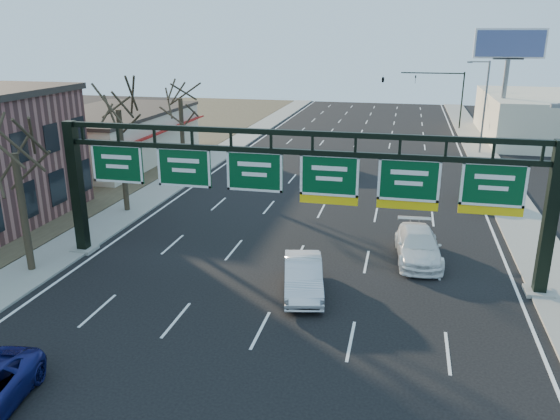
# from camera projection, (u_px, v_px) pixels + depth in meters

# --- Properties ---
(ground) EXTENTS (160.00, 160.00, 0.00)m
(ground) POSITION_uv_depth(u_px,v_px,m) (247.00, 357.00, 20.31)
(ground) COLOR black
(ground) RESTS_ON ground
(sidewalk_left) EXTENTS (3.00, 120.00, 0.12)m
(sidewalk_left) POSITION_uv_depth(u_px,v_px,m) (159.00, 191.00, 41.57)
(sidewalk_left) COLOR gray
(sidewalk_left) RESTS_ON ground
(sidewalk_right) EXTENTS (3.00, 120.00, 0.12)m
(sidewalk_right) POSITION_uv_depth(u_px,v_px,m) (517.00, 215.00, 36.10)
(sidewalk_right) COLOR gray
(sidewalk_right) RESTS_ON ground
(dirt_strip_left) EXTENTS (21.00, 120.00, 0.06)m
(dirt_strip_left) POSITION_uv_depth(u_px,v_px,m) (20.00, 182.00, 44.18)
(dirt_strip_left) COLOR #473D2B
(dirt_strip_left) RESTS_ON ground
(lane_markings) EXTENTS (21.60, 120.00, 0.01)m
(lane_markings) POSITION_uv_depth(u_px,v_px,m) (325.00, 202.00, 38.85)
(lane_markings) COLOR white
(lane_markings) RESTS_ON ground
(sign_gantry) EXTENTS (24.60, 1.20, 7.20)m
(sign_gantry) POSITION_uv_depth(u_px,v_px,m) (295.00, 183.00, 26.26)
(sign_gantry) COLOR black
(sign_gantry) RESTS_ON ground
(cream_strip) EXTENTS (10.90, 18.40, 4.70)m
(cream_strip) POSITION_uv_depth(u_px,v_px,m) (113.00, 136.00, 51.05)
(cream_strip) COLOR beige
(cream_strip) RESTS_ON ground
(building_right_distant) EXTENTS (12.00, 20.00, 5.00)m
(building_right_distant) POSITION_uv_depth(u_px,v_px,m) (540.00, 117.00, 61.61)
(building_right_distant) COLOR beige
(building_right_distant) RESTS_ON ground
(tree_gantry) EXTENTS (3.60, 3.60, 8.48)m
(tree_gantry) POSITION_uv_depth(u_px,v_px,m) (11.00, 132.00, 25.49)
(tree_gantry) COLOR #30261A
(tree_gantry) RESTS_ON sidewalk_left
(tree_mid) EXTENTS (3.60, 3.60, 9.24)m
(tree_mid) POSITION_uv_depth(u_px,v_px,m) (117.00, 94.00, 34.53)
(tree_mid) COLOR #30261A
(tree_mid) RESTS_ON sidewalk_left
(tree_far) EXTENTS (3.60, 3.60, 8.86)m
(tree_far) POSITION_uv_depth(u_px,v_px,m) (180.00, 85.00, 43.91)
(tree_far) COLOR #30261A
(tree_far) RESTS_ON sidewalk_left
(streetlight_far) EXTENTS (2.15, 0.22, 9.00)m
(streetlight_far) POSITION_uv_depth(u_px,v_px,m) (484.00, 102.00, 53.16)
(streetlight_far) COLOR slate
(streetlight_far) RESTS_ON sidewalk_right
(billboard_right) EXTENTS (7.00, 0.50, 12.00)m
(billboard_right) POSITION_uv_depth(u_px,v_px,m) (508.00, 58.00, 56.00)
(billboard_right) COLOR slate
(billboard_right) RESTS_ON ground
(traffic_signal_mast) EXTENTS (10.16, 0.54, 7.00)m
(traffic_signal_mast) POSITION_uv_depth(u_px,v_px,m) (413.00, 83.00, 68.38)
(traffic_signal_mast) COLOR black
(traffic_signal_mast) RESTS_ON ground
(car_silver_sedan) EXTENTS (2.70, 5.14, 1.61)m
(car_silver_sedan) POSITION_uv_depth(u_px,v_px,m) (303.00, 276.00, 25.16)
(car_silver_sedan) COLOR #BCBCC1
(car_silver_sedan) RESTS_ON ground
(car_white_wagon) EXTENTS (2.67, 5.61, 1.58)m
(car_white_wagon) POSITION_uv_depth(u_px,v_px,m) (418.00, 246.00, 28.84)
(car_white_wagon) COLOR white
(car_white_wagon) RESTS_ON ground
(car_grey_far) EXTENTS (1.68, 4.12, 1.40)m
(car_grey_far) POSITION_uv_depth(u_px,v_px,m) (478.00, 195.00, 38.30)
(car_grey_far) COLOR #434548
(car_grey_far) RESTS_ON ground
(car_silver_distant) EXTENTS (2.49, 5.03, 1.59)m
(car_silver_distant) POSITION_uv_depth(u_px,v_px,m) (334.00, 164.00, 46.92)
(car_silver_distant) COLOR #9F9FA4
(car_silver_distant) RESTS_ON ground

